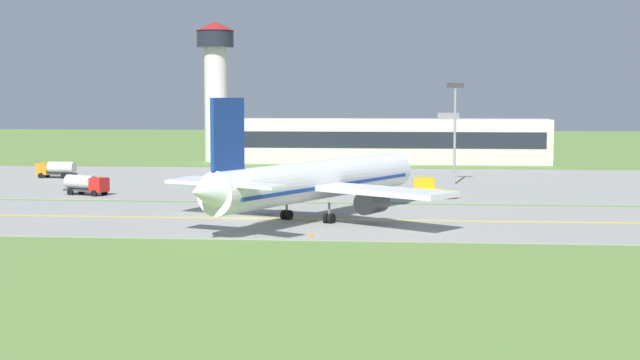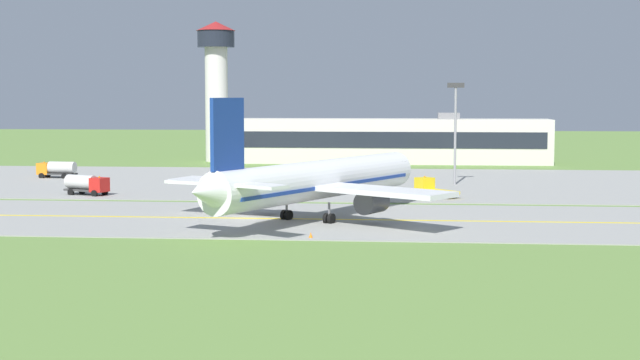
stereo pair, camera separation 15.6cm
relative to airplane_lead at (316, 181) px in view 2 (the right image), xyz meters
name	(u,v)px [view 2 (the right image)]	position (x,y,z in m)	size (l,w,h in m)	color
ground_plane	(250,219)	(-6.97, 0.42, -4.13)	(500.00, 500.00, 0.00)	olive
taxiway_strip	(250,219)	(-6.97, 0.42, -4.08)	(240.00, 28.00, 0.10)	gray
apron_pad	(364,182)	(3.03, 42.42, -4.08)	(140.00, 52.00, 0.10)	gray
taxiway_centreline	(250,218)	(-6.97, 0.42, -4.03)	(220.00, 0.60, 0.01)	yellow
airplane_lead	(316,181)	(0.00, 0.00, 0.00)	(30.48, 36.74, 12.70)	white
service_truck_baggage	(57,169)	(-45.02, 45.26, -2.60)	(6.18, 2.83, 2.65)	orange
service_truck_fuel	(431,188)	(12.41, 23.91, -2.95)	(5.70, 6.21, 2.59)	yellow
service_truck_catering	(87,184)	(-31.81, 21.28, -2.60)	(6.33, 4.11, 2.65)	red
terminal_building	(381,141)	(4.38, 83.48, 0.10)	(63.66, 9.17, 9.62)	beige
control_tower	(216,78)	(-27.88, 85.11, 12.24)	(7.60, 7.60, 27.20)	silver
apron_light_mast	(455,120)	(16.18, 39.89, 5.19)	(2.40, 0.50, 14.70)	gray
traffic_cone_near_edge	(311,236)	(0.77, -12.32, -3.83)	(0.44, 0.44, 0.60)	orange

